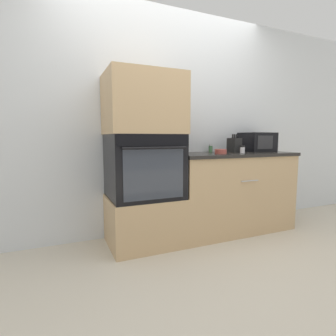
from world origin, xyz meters
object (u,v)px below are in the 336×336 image
Objects in this scene: wall_oven at (144,166)px; condiment_jar_far at (185,150)px; bowl at (221,151)px; knife_block at (234,145)px; condiment_jar_near at (181,149)px; microwave at (257,142)px; condiment_jar_back at (242,149)px; condiment_jar_mid at (211,148)px.

wall_oven reaches higher than condiment_jar_far.
condiment_jar_far is at bearing 168.31° from bowl.
knife_block is 0.68m from condiment_jar_near.
knife_block is at bearing 26.95° from bowl.
knife_block is at bearing -174.48° from microwave.
microwave reaches higher than condiment_jar_back.
condiment_jar_back is (0.02, -0.13, -0.04)m from knife_block.
condiment_jar_far is (0.01, -0.09, -0.01)m from condiment_jar_near.
condiment_jar_mid is (0.07, 0.31, 0.02)m from bowl.
knife_block is at bearing -36.27° from condiment_jar_mid.
condiment_jar_mid is at bearing 13.95° from wall_oven.
condiment_jar_mid is at bearing 17.23° from condiment_jar_near.
wall_oven is at bearing 176.84° from condiment_jar_back.
microwave reaches higher than knife_block.
bowl is 1.50× the size of condiment_jar_far.
condiment_jar_far is at bearing -0.30° from wall_oven.
condiment_jar_near is (-0.39, 0.17, 0.03)m from bowl.
microwave is 3.38× the size of condiment_jar_near.
condiment_jar_near reaches higher than condiment_jar_mid.
microwave is 0.61m from condiment_jar_mid.
condiment_jar_far is at bearing -153.27° from condiment_jar_mid.
condiment_jar_near is 1.27× the size of condiment_jar_far.
condiment_jar_near is at bearing 10.50° from wall_oven.
microwave is at bearing 0.95° from condiment_jar_near.
condiment_jar_back is at bearing 3.50° from bowl.
condiment_jar_far reaches higher than bowl.
condiment_jar_far is 1.05× the size of condiment_jar_back.
microwave is 3.89× the size of condiment_jar_mid.
condiment_jar_near is (-0.68, 0.02, -0.03)m from knife_block.
condiment_jar_back is at bearing -50.65° from condiment_jar_mid.
condiment_jar_back is at bearing -11.88° from condiment_jar_near.
condiment_jar_far is 0.70m from condiment_jar_back.
condiment_jar_mid is at bearing 77.38° from bowl.
bowl is (-0.66, -0.18, -0.09)m from microwave.
condiment_jar_near is at bearing 178.43° from knife_block.
knife_block is 2.57× the size of condiment_jar_back.
knife_block reaches higher than condiment_jar_far.
condiment_jar_far is at bearing -85.76° from condiment_jar_near.
condiment_jar_mid is at bearing 168.05° from microwave.
microwave is 4.48× the size of condiment_jar_back.
bowl is at bearing -22.93° from condiment_jar_near.
microwave is 2.85× the size of bowl.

